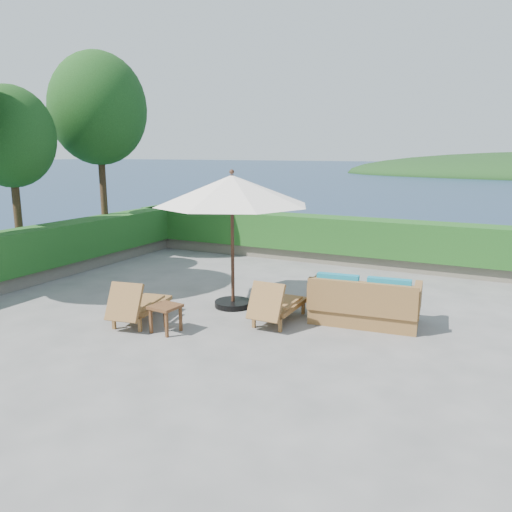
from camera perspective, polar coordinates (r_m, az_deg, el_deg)
The scene contains 14 objects.
ground at distance 10.02m, azimuth -3.60°, elevation -6.85°, with size 12.00×12.00×0.00m, color gray.
foundation at distance 10.62m, azimuth -3.49°, elevation -14.80°, with size 12.00×12.00×3.00m, color #4D473D.
ocean at distance 11.35m, azimuth -3.39°, elevation -21.36°, with size 600.00×600.00×0.00m, color #152841.
planter_wall_far at distance 14.92m, azimuth 7.18°, elevation 0.06°, with size 12.00×0.60×0.36m, color gray.
planter_wall_left at distance 13.57m, azimuth -24.59°, elevation -2.14°, with size 0.60×12.00×0.36m, color gray.
hedge_far at distance 14.79m, azimuth 7.25°, elevation 2.60°, with size 12.40×0.90×1.00m, color #1F4413.
hedge_left at distance 13.43m, azimuth -24.83°, elevation 0.64°, with size 0.90×12.40×1.00m, color #1F4413.
tree_mid at distance 14.16m, azimuth -26.29°, elevation 12.05°, with size 2.20×2.20×4.83m.
tree_far at distance 15.73m, azimuth -17.59°, elevation 15.70°, with size 2.80×2.80×6.03m.
patio_umbrella at distance 10.13m, azimuth -2.77°, elevation 7.36°, with size 3.22×3.22×2.86m.
lounge_left at distance 9.78m, azimuth -13.35°, elevation -5.37°, with size 0.90×1.62×0.88m.
lounge_right at distance 9.51m, azimuth 2.37°, elevation -5.53°, with size 0.71×1.54×0.88m.
side_table at distance 9.16m, azimuth -10.31°, elevation -6.09°, with size 0.52×0.52×0.51m.
wicker_loveseat at distance 9.70m, azimuth 12.25°, elevation -5.36°, with size 2.12×1.24×0.99m.
Camera 1 is at (4.77, -8.20, 3.22)m, focal length 35.00 mm.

